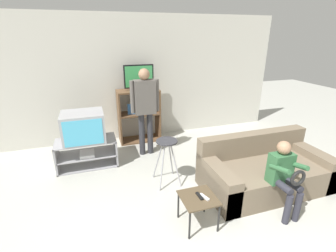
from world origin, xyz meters
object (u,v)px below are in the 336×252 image
(tv_stand, at_px, (87,153))
(television_flat, at_px, (139,78))
(snack_table, at_px, (198,201))
(person_standing_adult, at_px, (145,104))
(couch, at_px, (263,171))
(television_main, at_px, (83,127))
(media_shelf, at_px, (139,115))
(remote_control_black, at_px, (200,196))
(folding_stool, at_px, (167,150))
(person_seated_child, at_px, (284,173))
(remote_control_white, at_px, (204,197))

(tv_stand, relative_size, television_flat, 1.67)
(snack_table, xyz_separation_m, person_standing_adult, (-0.15, 2.06, 0.65))
(couch, bearing_deg, television_main, 149.98)
(media_shelf, xyz_separation_m, remote_control_black, (0.16, -2.72, -0.16))
(folding_stool, xyz_separation_m, couch, (1.36, -0.55, -0.30))
(television_flat, relative_size, snack_table, 1.47)
(snack_table, distance_m, person_seated_child, 1.15)
(folding_stool, bearing_deg, snack_table, -85.48)
(couch, bearing_deg, remote_control_black, -161.06)
(television_main, xyz_separation_m, person_standing_adult, (1.10, 0.15, 0.26))
(tv_stand, height_order, remote_control_black, tv_stand)
(remote_control_white, bearing_deg, snack_table, 137.26)
(remote_control_white, height_order, couch, couch)
(media_shelf, xyz_separation_m, television_flat, (0.04, 0.02, 0.79))
(snack_table, xyz_separation_m, remote_control_white, (0.06, -0.03, 0.06))
(couch, bearing_deg, snack_table, -161.04)
(tv_stand, relative_size, snack_table, 2.45)
(television_flat, distance_m, folding_stool, 1.93)
(tv_stand, distance_m, person_seated_child, 3.14)
(folding_stool, relative_size, remote_control_black, 5.00)
(snack_table, height_order, person_standing_adult, person_standing_adult)
(tv_stand, bearing_deg, remote_control_white, -56.07)
(folding_stool, height_order, remote_control_white, folding_stool)
(remote_control_black, xyz_separation_m, couch, (1.27, 0.44, -0.15))
(folding_stool, xyz_separation_m, snack_table, (0.08, -1.00, -0.22))
(remote_control_black, relative_size, couch, 0.08)
(person_seated_child, bearing_deg, snack_table, 175.20)
(media_shelf, height_order, person_seated_child, media_shelf)
(person_standing_adult, bearing_deg, folding_stool, -85.97)
(folding_stool, relative_size, person_standing_adult, 0.44)
(person_standing_adult, xyz_separation_m, person_seated_child, (1.28, -2.15, -0.43))
(media_shelf, xyz_separation_m, person_standing_adult, (-0.00, -0.67, 0.43))
(television_main, xyz_separation_m, television_flat, (1.15, 0.84, 0.63))
(snack_table, bearing_deg, remote_control_white, -25.44)
(television_main, bearing_deg, folding_stool, -37.82)
(person_seated_child, bearing_deg, remote_control_white, 176.51)
(snack_table, relative_size, couch, 0.22)
(snack_table, relative_size, remote_control_white, 2.88)
(tv_stand, relative_size, television_main, 1.49)
(snack_table, distance_m, remote_control_black, 0.06)
(remote_control_white, height_order, person_standing_adult, person_standing_adult)
(snack_table, bearing_deg, tv_stand, 123.05)
(couch, height_order, person_standing_adult, person_standing_adult)
(snack_table, bearing_deg, person_seated_child, -4.80)
(folding_stool, distance_m, couch, 1.50)
(couch, relative_size, person_seated_child, 1.92)
(media_shelf, relative_size, folding_stool, 1.56)
(media_shelf, bearing_deg, tv_stand, -143.96)
(television_flat, distance_m, remote_control_black, 2.91)
(television_main, height_order, snack_table, television_main)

